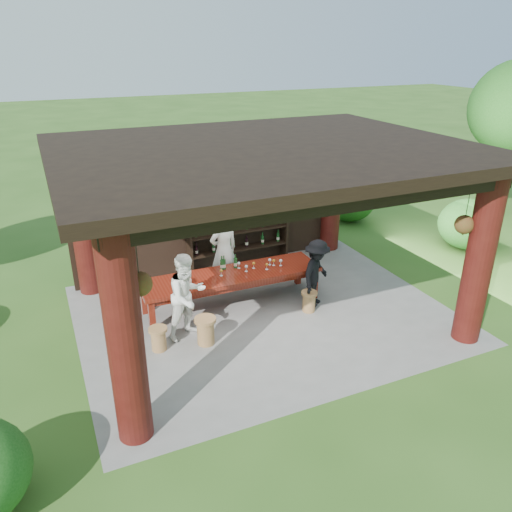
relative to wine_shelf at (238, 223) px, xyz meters
name	(u,v)px	position (x,y,z in m)	size (l,w,h in m)	color
ground	(264,313)	(-0.44, -2.45, -1.14)	(90.00, 90.00, 0.00)	#2D5119
pavilion	(255,211)	(-0.45, -2.02, 0.99)	(7.50, 6.00, 3.60)	slate
wine_shelf	(238,223)	(0.00, 0.00, 0.00)	(2.59, 0.39, 2.28)	black
tasting_table	(231,279)	(-0.92, -1.85, -0.51)	(3.84, 1.05, 0.75)	#5D180D
stool_near_left	(206,330)	(-1.90, -3.02, -0.86)	(0.41, 0.41, 0.54)	olive
stool_near_right	(309,301)	(0.47, -2.74, -0.91)	(0.34, 0.34, 0.44)	olive
stool_far_left	(159,338)	(-2.76, -2.87, -0.90)	(0.35, 0.35, 0.46)	olive
host	(224,251)	(-0.80, -1.11, -0.17)	(0.71, 0.47, 1.95)	white
guest_woman	(187,296)	(-2.10, -2.62, -0.30)	(0.82, 0.64, 1.69)	white
guest_man	(316,273)	(0.75, -2.52, -0.41)	(0.95, 0.55, 1.47)	black
table_bottles	(227,262)	(-0.90, -1.58, -0.24)	(0.38, 0.11, 0.31)	#194C1E
table_glasses	(257,265)	(-0.33, -1.83, -0.32)	(1.43, 0.37, 0.15)	silver
napkin_basket	(184,281)	(-1.97, -1.94, -0.32)	(0.26, 0.18, 0.14)	#BF6672
shrubs	(300,269)	(0.73, -1.88, -0.59)	(14.93, 8.70, 1.36)	#194C14
trees	(377,128)	(3.11, -1.04, 2.22)	(20.56, 8.95, 4.80)	#3F2819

